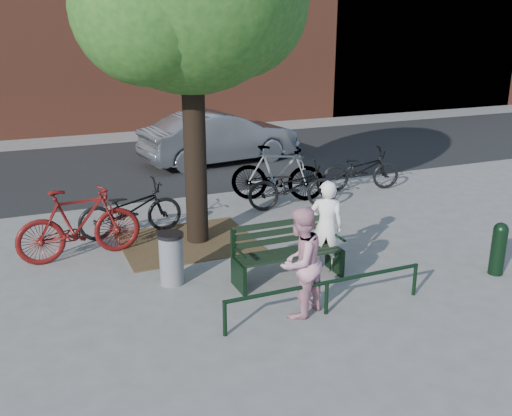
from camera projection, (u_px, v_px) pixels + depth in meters
name	position (u px, v px, depth m)	size (l,w,h in m)	color
ground	(288.00, 280.00, 9.03)	(90.00, 90.00, 0.00)	gray
dirt_pit	(188.00, 242.00, 10.58)	(2.40, 2.00, 0.02)	brown
road	(159.00, 164.00, 16.47)	(40.00, 7.00, 0.01)	black
park_bench	(286.00, 250.00, 8.95)	(1.74, 0.54, 0.97)	black
guard_railing	(327.00, 288.00, 7.85)	(3.06, 0.06, 0.51)	black
person_left	(326.00, 226.00, 9.18)	(0.55, 0.36, 1.52)	white
person_right	(300.00, 262.00, 7.74)	(0.76, 0.59, 1.56)	pink
bollard	(499.00, 247.00, 9.11)	(0.23, 0.23, 0.88)	black
litter_bin	(171.00, 258.00, 8.78)	(0.41, 0.41, 0.83)	gray
bicycle_a	(130.00, 209.00, 10.79)	(0.69, 1.98, 1.04)	black
bicycle_b	(79.00, 224.00, 9.68)	(0.59, 2.09, 1.26)	#550D0C
bicycle_c	(293.00, 186.00, 12.33)	(0.69, 1.97, 1.04)	black
bicycle_d	(278.00, 173.00, 12.92)	(0.60, 2.11, 1.27)	gray
bicycle_e	(361.00, 170.00, 13.77)	(0.67, 1.92, 1.01)	black
parked_car	(220.00, 137.00, 16.40)	(1.59, 4.55, 1.50)	slate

